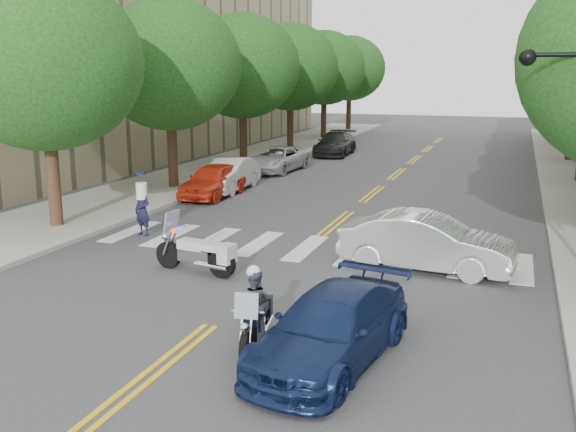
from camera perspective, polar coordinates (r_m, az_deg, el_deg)
The scene contains 20 objects.
ground at distance 13.85m, azimuth -6.87°, elevation -9.67°, with size 140.00×140.00×0.00m, color #38383A.
sidewalk_left at distance 37.13m, azimuth -4.95°, elevation 4.63°, with size 5.00×60.00×0.15m, color #9E9991.
tree_l_0 at distance 22.74m, azimuth -20.88°, elevation 12.65°, with size 6.40×6.40×8.45m.
tree_l_1 at distance 29.33m, azimuth -10.53°, elevation 13.08°, with size 6.40×6.40×8.45m.
tree_l_2 at distance 36.48m, azimuth -4.09°, elevation 13.14°, with size 6.40×6.40×8.45m.
tree_l_3 at distance 43.93m, azimuth 0.21°, elevation 13.08°, with size 6.40×6.40×8.45m.
tree_l_4 at distance 51.54m, azimuth 3.24°, elevation 13.01°, with size 6.40×6.40×8.45m.
tree_l_5 at distance 59.26m, azimuth 5.49°, elevation 12.92°, with size 6.40×6.40×8.45m.
tree_r_4 at distance 49.52m, azimuth 23.64°, elevation 12.01°, with size 6.40×6.40×8.45m.
tree_r_5 at distance 57.50m, azimuth 23.14°, elevation 12.00°, with size 6.40×6.40×8.45m.
motorcycle_police at distance 12.61m, azimuth -2.99°, elevation -8.30°, with size 0.76×2.02×1.64m.
motorcycle_parked at distance 17.12m, azimuth -7.71°, elevation -3.31°, with size 2.50×0.83×1.62m.
officer_standing at distance 21.40m, azimuth -12.81°, elevation 0.50°, with size 0.62×0.41×1.69m, color #171833.
convertible at distance 17.68m, azimuth 12.19°, elevation -2.30°, with size 1.61×4.63×1.52m, color white.
sedan_blue at distance 11.96m, azimuth 3.86°, elevation -9.90°, with size 1.84×4.53×1.31m, color #111E47.
parked_car_a at distance 27.64m, azimuth -6.66°, elevation 3.17°, with size 1.70×4.23×1.44m, color red.
parked_car_b at distance 28.97m, azimuth -5.35°, elevation 3.67°, with size 1.55×4.46×1.47m, color #BABABA.
parked_car_c at distance 34.61m, azimuth -1.04°, elevation 5.07°, with size 2.20×4.78×1.33m, color #A6A8AD.
parked_car_d at distance 41.66m, azimuth 4.21°, elevation 6.42°, with size 2.04×5.03×1.46m, color black.
parked_car_e at distance 46.88m, azimuth 4.59°, elevation 7.00°, with size 1.50×3.72×1.27m, color #9E9EA3.
Camera 1 is at (5.81, -11.43, 5.25)m, focal length 40.00 mm.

